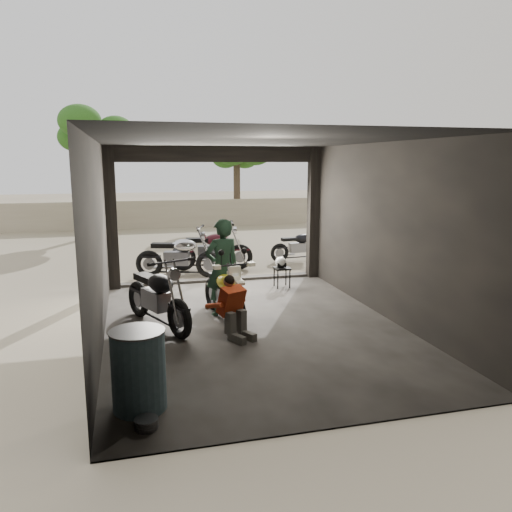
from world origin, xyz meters
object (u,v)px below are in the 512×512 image
left_bike (157,291)px  outside_bike_b (212,246)px  sign_post (337,211)px  outside_bike_a (179,252)px  stool (282,271)px  rider (222,268)px  oil_drum (139,371)px  outside_bike_c (299,243)px  mechanic (236,310)px  helmet (281,262)px  main_bike (224,289)px

left_bike → outside_bike_b: (1.69, 4.39, 0.00)m
sign_post → left_bike: bearing=-159.1°
outside_bike_a → stool: 2.72m
rider → oil_drum: (-1.62, -3.35, -0.44)m
left_bike → rider: (1.23, 0.39, 0.27)m
outside_bike_c → mechanic: (-3.18, -5.94, -0.01)m
stool → oil_drum: bearing=-123.3°
outside_bike_a → outside_bike_c: 3.82m
mechanic → helmet: (1.73, 3.09, 0.09)m
main_bike → stool: 2.59m
outside_bike_b → oil_drum: 7.64m
outside_bike_c → oil_drum: size_ratio=1.60×
mechanic → sign_post: bearing=22.0°
outside_bike_b → rider: rider is taller
outside_bike_b → outside_bike_c: outside_bike_b is taller
outside_bike_a → oil_drum: 6.78m
outside_bike_b → main_bike: bearing=-177.6°
oil_drum → left_bike: bearing=82.4°
outside_bike_b → mechanic: outside_bike_b is taller
stool → sign_post: 2.19m
sign_post → outside_bike_b: bearing=140.6°
main_bike → outside_bike_c: size_ratio=1.12×
outside_bike_c → rider: (-3.14, -4.61, 0.40)m
left_bike → helmet: 3.62m
oil_drum → sign_post: bearing=49.4°
left_bike → oil_drum: 2.99m
outside_bike_b → outside_bike_c: 2.74m
helmet → sign_post: 2.08m
mechanic → sign_post: sign_post is taller
main_bike → sign_post: (3.36, 2.66, 1.09)m
outside_bike_b → sign_post: (2.87, -1.56, 1.02)m
outside_bike_a → helmet: bearing=-109.0°
left_bike → outside_bike_c: 6.63m
outside_bike_a → main_bike: bearing=-155.7°
main_bike → rider: bearing=75.6°
left_bike → outside_bike_c: (4.36, 4.99, -0.12)m
outside_bike_a → outside_bike_c: bearing=-53.3°
main_bike → rider: size_ratio=0.94×
main_bike → outside_bike_c: bearing=47.4°
rider → stool: (1.70, 1.71, -0.51)m
mechanic → sign_post: 5.19m
left_bike → sign_post: bearing=7.9°
main_bike → outside_bike_a: bearing=87.7°
outside_bike_b → rider: bearing=-177.7°
main_bike → left_bike: 1.22m
sign_post → helmet: bearing=-168.4°
rider → helmet: bearing=-146.9°
helmet → oil_drum: 6.09m
main_bike → stool: (1.72, 1.93, -0.17)m
left_bike → outside_bike_a: (0.76, 3.72, 0.00)m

